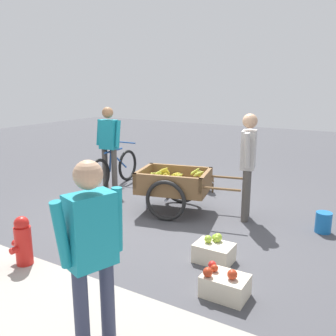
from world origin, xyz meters
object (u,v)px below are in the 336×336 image
bicycle (114,169)px  bystander_person (92,246)px  dog (207,177)px  mixed_fruit_crate (214,252)px  fire_hydrant (23,246)px  vendor_person (248,157)px  apple_crate (224,285)px  cyclist_person (109,140)px  fruit_cart (174,185)px  plastic_bucket (323,222)px

bicycle → bystander_person: bearing=127.3°
dog → mixed_fruit_crate: 2.92m
fire_hydrant → vendor_person: bearing=-118.3°
dog → fire_hydrant: size_ratio=0.78×
bicycle → bystander_person: bystander_person is taller
apple_crate → mixed_fruit_crate: bearing=-57.9°
mixed_fruit_crate → bystander_person: (0.15, 1.87, 0.80)m
cyclist_person → bystander_person: (-2.86, 3.63, -0.03)m
fruit_cart → bystander_person: (-1.11, 3.12, 0.48)m
plastic_bucket → apple_crate: size_ratio=0.67×
plastic_bucket → apple_crate: (0.59, 2.18, -0.02)m
fire_hydrant → plastic_bucket: 3.93m
apple_crate → bystander_person: bystander_person is taller
bicycle → fire_hydrant: bicycle is taller
vendor_person → apple_crate: 2.34m
plastic_bucket → mixed_fruit_crate: mixed_fruit_crate is taller
cyclist_person → apple_crate: 4.22m
vendor_person → mixed_fruit_crate: size_ratio=3.68×
fruit_cart → mixed_fruit_crate: (-1.27, 1.25, -0.32)m
vendor_person → fruit_cart: bearing=13.2°
dog → bicycle: bearing=22.2°
bicycle → mixed_fruit_crate: bicycle is taller
fire_hydrant → mixed_fruit_crate: (-1.67, -1.33, -0.21)m
fruit_cart → vendor_person: 1.27m
apple_crate → fruit_cart: bearing=-48.4°
mixed_fruit_crate → dog: bearing=-63.6°
dog → bystander_person: bystander_person is taller
fruit_cart → bicycle: (1.76, -0.66, -0.09)m
dog → bystander_person: (-1.14, 4.48, 0.65)m
bicycle → bystander_person: size_ratio=1.07×
bicycle → bystander_person: 4.78m
bystander_person → plastic_bucket: bearing=-108.0°
plastic_bucket → mixed_fruit_crate: (0.97, 1.58, -0.02)m
bicycle → apple_crate: bearing=143.6°
plastic_bucket → bystander_person: (1.12, 3.45, 0.78)m
dog → plastic_bucket: (-2.27, 1.03, -0.12)m
dog → mixed_fruit_crate: (-1.30, 2.61, -0.15)m
cyclist_person → mixed_fruit_crate: cyclist_person is taller
plastic_bucket → vendor_person: bearing=3.5°
vendor_person → plastic_bucket: size_ratio=5.53×
dog → fire_hydrant: 3.96m
apple_crate → mixed_fruit_crate: size_ratio=1.00×
fire_hydrant → apple_crate: 2.18m
cyclist_person → mixed_fruit_crate: size_ratio=3.64×
bicycle → bystander_person: (-2.87, 3.78, 0.57)m
bystander_person → vendor_person: bearing=-90.2°
apple_crate → mixed_fruit_crate: (0.38, -0.61, -0.00)m
bicycle → mixed_fruit_crate: 3.59m
plastic_bucket → mixed_fruit_crate: 1.85m
fruit_cart → bystander_person: 3.34m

